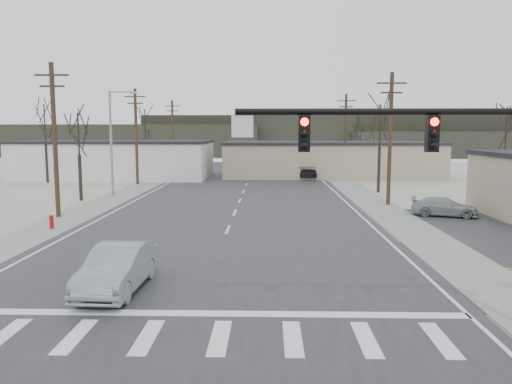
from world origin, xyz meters
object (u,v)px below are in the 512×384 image
sedan_crossing (117,268)px  car_far_b (230,162)px  car_parked_silver (444,207)px  fire_hydrant (52,222)px  traffic_signal_mast (471,168)px  car_far_a (309,172)px

sedan_crossing → car_far_b: size_ratio=1.14×
car_parked_silver → car_far_b: bearing=39.4°
fire_hydrant → car_parked_silver: (24.24, 5.00, 0.20)m
traffic_signal_mast → car_parked_silver: traffic_signal_mast is taller
traffic_signal_mast → sedan_crossing: 11.99m
sedan_crossing → fire_hydrant: bearing=125.2°
fire_hydrant → sedan_crossing: size_ratio=0.18×
car_far_b → traffic_signal_mast: bearing=-80.1°
sedan_crossing → car_far_a: (10.17, 42.27, 0.01)m
fire_hydrant → car_far_a: (17.36, 31.27, 0.40)m
traffic_signal_mast → car_far_b: bearing=100.4°
fire_hydrant → sedan_crossing: (7.19, -11.00, 0.39)m
fire_hydrant → car_far_b: (6.48, 49.20, 0.32)m
sedan_crossing → car_parked_silver: sedan_crossing is taller
fire_hydrant → sedan_crossing: bearing=-56.8°
car_far_b → fire_hydrant: bearing=-98.0°
fire_hydrant → car_far_b: bearing=82.5°
traffic_signal_mast → car_far_a: size_ratio=1.62×
car_far_a → fire_hydrant: bearing=67.6°
car_far_a → car_far_b: car_far_a is taller
fire_hydrant → sedan_crossing: 13.15m
fire_hydrant → car_far_a: size_ratio=0.16×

